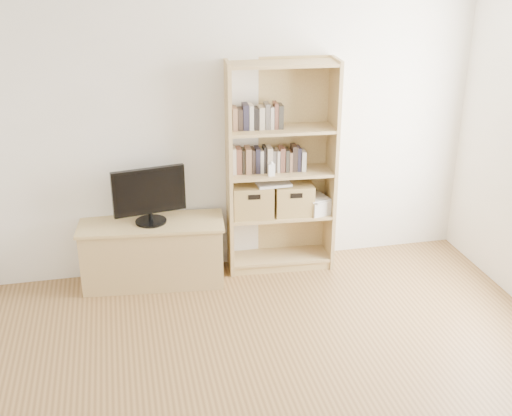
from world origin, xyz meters
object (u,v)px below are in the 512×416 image
object	(u,v)px
basket_right	(293,198)
laptop	(273,183)
basket_left	(253,200)
television	(149,196)
tv_stand	(153,253)
baby_monitor	(271,170)
bookshelf	(281,169)

from	to	relation	value
basket_right	laptop	xyz separation A→B (m)	(-0.19, -0.00, 0.16)
basket_left	television	bearing A→B (deg)	-169.37
basket_left	basket_right	bearing A→B (deg)	2.42
basket_right	laptop	size ratio (longest dim) A/B	1.14
basket_left	laptop	bearing A→B (deg)	-3.27
television	basket_left	distance (m)	0.93
television	basket_right	distance (m)	1.30
television	basket_right	xyz separation A→B (m)	(1.29, 0.04, -0.15)
tv_stand	basket_left	bearing A→B (deg)	10.26
television	baby_monitor	world-z (taller)	television
television	basket_right	size ratio (longest dim) A/B	1.83
bookshelf	basket_right	world-z (taller)	bookshelf
bookshelf	basket_right	xyz separation A→B (m)	(0.12, -0.01, -0.29)
bookshelf	baby_monitor	size ratio (longest dim) A/B	18.00
bookshelf	television	size ratio (longest dim) A/B	3.07
tv_stand	bookshelf	bearing A→B (deg)	8.73
baby_monitor	basket_right	bearing A→B (deg)	18.60
tv_stand	laptop	xyz separation A→B (m)	(1.10, 0.04, 0.56)
tv_stand	television	bearing A→B (deg)	0.00
basket_right	laptop	bearing A→B (deg)	-173.14
basket_left	basket_right	distance (m)	0.38
television	basket_left	world-z (taller)	television
laptop	basket_right	bearing A→B (deg)	-0.09
bookshelf	laptop	world-z (taller)	bookshelf
baby_monitor	basket_right	xyz separation A→B (m)	(0.23, 0.09, -0.32)
basket_right	laptop	world-z (taller)	laptop
television	baby_monitor	distance (m)	1.08
bookshelf	basket_right	distance (m)	0.31
basket_left	laptop	size ratio (longest dim) A/B	1.19
tv_stand	baby_monitor	xyz separation A→B (m)	(1.06, -0.04, 0.72)
television	basket_right	bearing A→B (deg)	-7.89
baby_monitor	basket_left	distance (m)	0.36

